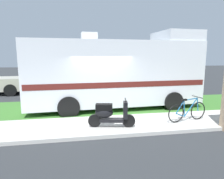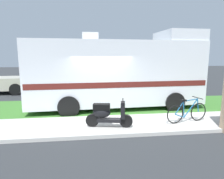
{
  "view_description": "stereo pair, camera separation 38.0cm",
  "coord_description": "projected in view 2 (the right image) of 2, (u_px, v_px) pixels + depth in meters",
  "views": [
    {
      "loc": [
        -0.98,
        -7.82,
        2.5
      ],
      "look_at": [
        0.41,
        0.3,
        1.1
      ],
      "focal_mm": 31.56,
      "sensor_mm": 36.0,
      "label": 1
    },
    {
      "loc": [
        -0.61,
        -7.88,
        2.5
      ],
      "look_at": [
        0.41,
        0.3,
        1.1
      ],
      "focal_mm": 31.56,
      "sensor_mm": 36.0,
      "label": 2
    }
  ],
  "objects": [
    {
      "name": "bicycle",
      "position": [
        187.0,
        112.0,
        7.14
      ],
      "size": [
        1.66,
        0.52,
        0.89
      ],
      "color": "black",
      "rests_on": "ground"
    },
    {
      "name": "scooter",
      "position": [
        107.0,
        114.0,
        6.63
      ],
      "size": [
        1.58,
        0.58,
        0.97
      ],
      "color": "black",
      "rests_on": "ground"
    },
    {
      "name": "grass_strip",
      "position": [
        101.0,
        107.0,
        9.66
      ],
      "size": [
        24.0,
        3.4,
        0.08
      ],
      "color": "#3D752D",
      "rests_on": "ground"
    },
    {
      "name": "ground_plane",
      "position": [
        103.0,
        117.0,
        8.2
      ],
      "size": [
        80.0,
        80.0,
        0.0
      ],
      "primitive_type": "plane",
      "color": "#2D3033"
    },
    {
      "name": "pickup_truck_far",
      "position": [
        82.0,
        74.0,
        17.13
      ],
      "size": [
        5.82,
        2.3,
        1.86
      ],
      "color": "silver",
      "rests_on": "ground"
    },
    {
      "name": "bottle_green",
      "position": [
        223.0,
        119.0,
        7.2
      ],
      "size": [
        0.08,
        0.08,
        0.29
      ],
      "color": "brown",
      "rests_on": "ground"
    },
    {
      "name": "sidewalk",
      "position": [
        106.0,
        125.0,
        7.02
      ],
      "size": [
        24.0,
        2.0,
        0.12
      ],
      "color": "beige",
      "rests_on": "ground"
    },
    {
      "name": "motorhome_rv",
      "position": [
        118.0,
        72.0,
        9.34
      ],
      "size": [
        8.09,
        2.74,
        3.68
      ],
      "color": "silver",
      "rests_on": "ground"
    }
  ]
}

